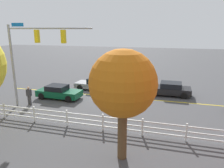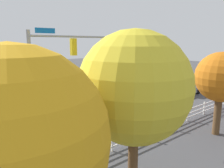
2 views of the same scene
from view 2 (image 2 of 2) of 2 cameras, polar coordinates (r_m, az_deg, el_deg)
ground_plane at (r=19.72m, az=-8.31°, el=-7.57°), size 120.00×120.00×0.00m
lane_center_stripe at (r=21.92m, az=0.75°, el=-5.55°), size 28.00×0.16×0.01m
signal_assembly at (r=12.81m, az=-12.60°, el=4.87°), size 7.28×0.38×7.00m
car_0 at (r=20.80m, az=-12.68°, el=-4.92°), size 4.67×2.11×1.32m
car_1 at (r=27.60m, az=19.01°, el=-1.23°), size 4.12×1.94×1.44m
car_2 at (r=25.16m, az=3.13°, el=-1.88°), size 4.35×2.06×1.33m
car_3 at (r=16.52m, az=-14.68°, el=-9.23°), size 4.29×1.94×1.29m
pedestrian at (r=13.77m, az=-16.28°, el=-12.12°), size 0.41×0.28×1.69m
white_rail_fence at (r=16.32m, az=14.58°, el=-9.57°), size 26.10×0.10×1.15m
tree_0 at (r=15.83m, az=26.99°, el=1.52°), size 3.32×3.32×5.66m
tree_2 at (r=8.05m, az=5.97°, el=-0.95°), size 4.30×4.30×6.73m
tree_3 at (r=5.59m, az=-24.22°, el=-13.30°), size 4.45×4.45×6.25m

